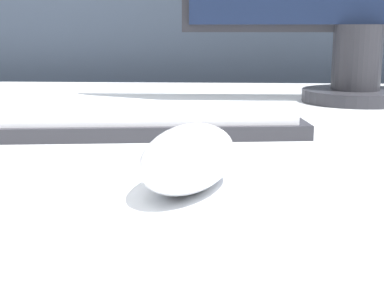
% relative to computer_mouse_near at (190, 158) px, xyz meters
% --- Properties ---
extents(partition_panel, '(5.00, 0.03, 1.07)m').
position_rel_computer_mouse_near_xyz_m(partition_panel, '(-0.01, 0.93, -0.26)').
color(partition_panel, '#333D4C').
rests_on(partition_panel, ground_plane).
extents(computer_mouse_near, '(0.09, 0.13, 0.05)m').
position_rel_computer_mouse_near_xyz_m(computer_mouse_near, '(0.00, 0.00, 0.00)').
color(computer_mouse_near, white).
rests_on(computer_mouse_near, desk).
extents(keyboard, '(0.47, 0.18, 0.02)m').
position_rel_computer_mouse_near_xyz_m(keyboard, '(-0.11, 0.22, -0.01)').
color(keyboard, '#28282D').
rests_on(keyboard, desk).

